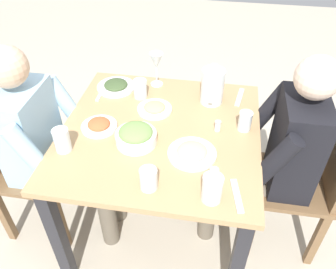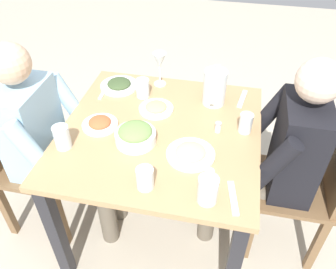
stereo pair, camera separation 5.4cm
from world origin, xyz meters
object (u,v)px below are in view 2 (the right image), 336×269
(dining_table, at_px, (161,147))
(plate_rice_curry, at_px, (100,123))
(plate_beans, at_px, (191,153))
(water_glass_far_right, at_px, (62,137))
(water_glass_near_left, at_px, (143,88))
(diner_near, at_px, (50,141))
(water_glass_by_pitcher, at_px, (246,123))
(diner_far, at_px, (275,155))
(salad_bowl, at_px, (135,135))
(wine_glass, at_px, (160,62))
(water_pitcher, at_px, (215,87))
(oil_carafe, at_px, (208,190))
(plate_fries, at_px, (156,108))
(chair_near, at_px, (22,156))
(chair_far, at_px, (310,182))
(salt_shaker, at_px, (218,127))
(plate_dolmas, at_px, (119,85))
(water_glass_far_left, at_px, (145,178))

(dining_table, relative_size, plate_rice_curry, 5.46)
(plate_beans, height_order, water_glass_far_right, water_glass_far_right)
(plate_rice_curry, distance_m, water_glass_near_left, 0.33)
(diner_near, height_order, water_glass_by_pitcher, diner_near)
(diner_far, height_order, salad_bowl, diner_far)
(diner_far, height_order, water_glass_far_right, diner_far)
(diner_near, xyz_separation_m, wine_glass, (-0.49, 0.47, 0.24))
(plate_beans, bearing_deg, water_pitcher, 172.94)
(diner_far, relative_size, oil_carafe, 7.09)
(diner_far, height_order, plate_fries, diner_far)
(diner_far, relative_size, water_glass_by_pitcher, 11.86)
(dining_table, distance_m, water_glass_far_right, 0.49)
(dining_table, xyz_separation_m, chair_near, (0.08, -0.77, -0.13))
(chair_far, xyz_separation_m, salt_shaker, (-0.00, -0.49, 0.27))
(water_glass_near_left, xyz_separation_m, water_glass_far_right, (0.48, -0.25, 0.01))
(water_glass_near_left, distance_m, oil_carafe, 0.78)
(dining_table, relative_size, chair_near, 1.10)
(diner_near, relative_size, water_glass_far_right, 10.32)
(water_pitcher, height_order, plate_dolmas, water_pitcher)
(plate_fries, bearing_deg, chair_far, 82.36)
(water_glass_far_left, bearing_deg, chair_near, -109.59)
(plate_dolmas, relative_size, oil_carafe, 1.30)
(dining_table, distance_m, salad_bowl, 0.21)
(diner_near, relative_size, salad_bowl, 6.13)
(plate_beans, distance_m, plate_dolmas, 0.68)
(plate_beans, bearing_deg, plate_rice_curry, -103.85)
(dining_table, xyz_separation_m, oil_carafe, (0.38, 0.27, 0.17))
(salad_bowl, bearing_deg, plate_rice_curry, -110.42)
(salt_shaker, bearing_deg, dining_table, -80.52)
(dining_table, xyz_separation_m, diner_far, (-0.04, 0.56, 0.01))
(plate_rice_curry, bearing_deg, chair_far, 94.08)
(water_pitcher, height_order, water_glass_by_pitcher, water_pitcher)
(water_pitcher, xyz_separation_m, water_glass_far_right, (0.49, -0.63, -0.04))
(wine_glass, relative_size, salt_shaker, 3.63)
(water_pitcher, distance_m, plate_rice_curry, 0.62)
(plate_fries, distance_m, water_glass_by_pitcher, 0.47)
(water_glass_far_right, bearing_deg, wine_glass, 153.29)
(water_glass_near_left, xyz_separation_m, water_glass_far_left, (0.63, 0.18, -0.00))
(diner_far, relative_size, water_glass_far_left, 12.12)
(dining_table, bearing_deg, salad_bowl, -40.74)
(water_pitcher, relative_size, salt_shaker, 3.52)
(water_pitcher, bearing_deg, water_glass_far_left, -17.42)
(dining_table, relative_size, diner_far, 0.82)
(plate_dolmas, bearing_deg, dining_table, 43.90)
(water_glass_far_right, xyz_separation_m, salt_shaker, (-0.25, 0.68, -0.03))
(water_pitcher, distance_m, plate_dolmas, 0.55)
(water_glass_by_pitcher, bearing_deg, chair_far, 85.06)
(plate_beans, xyz_separation_m, water_glass_far_right, (0.06, -0.58, 0.04))
(diner_near, distance_m, plate_dolmas, 0.49)
(chair_far, xyz_separation_m, water_glass_far_left, (0.41, -0.74, 0.29))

